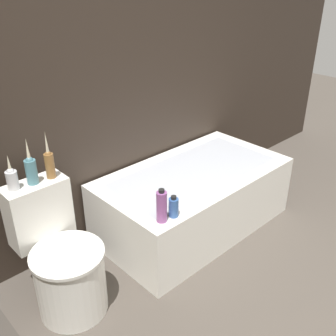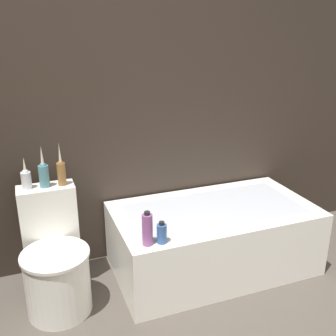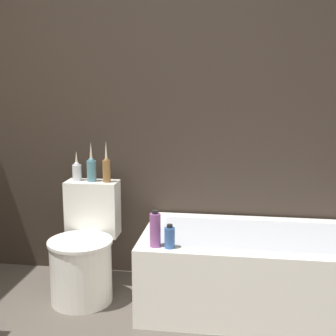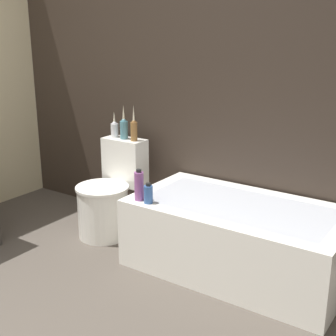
# 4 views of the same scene
# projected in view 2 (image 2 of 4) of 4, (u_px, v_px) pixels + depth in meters

# --- Properties ---
(wall_back_tiled) EXTENTS (6.40, 0.06, 2.60)m
(wall_back_tiled) POSITION_uv_depth(u_px,v_px,m) (87.00, 91.00, 2.67)
(wall_back_tiled) COLOR #332821
(wall_back_tiled) RESTS_ON ground_plane
(bathtub) EXTENTS (1.44, 0.79, 0.48)m
(bathtub) POSITION_uv_depth(u_px,v_px,m) (213.00, 237.00, 2.90)
(bathtub) COLOR white
(bathtub) RESTS_ON ground
(toilet) EXTENTS (0.42, 0.58, 0.74)m
(toilet) POSITION_uv_depth(u_px,v_px,m) (55.00, 263.00, 2.49)
(toilet) COLOR white
(toilet) RESTS_ON ground
(vase_gold) EXTENTS (0.06, 0.06, 0.21)m
(vase_gold) POSITION_uv_depth(u_px,v_px,m) (26.00, 178.00, 2.47)
(vase_gold) COLOR silver
(vase_gold) RESTS_ON toilet
(vase_silver) EXTENTS (0.06, 0.06, 0.27)m
(vase_silver) POSITION_uv_depth(u_px,v_px,m) (44.00, 173.00, 2.49)
(vase_silver) COLOR teal
(vase_silver) RESTS_ON toilet
(vase_bronze) EXTENTS (0.05, 0.05, 0.28)m
(vase_bronze) POSITION_uv_depth(u_px,v_px,m) (61.00, 171.00, 2.52)
(vase_bronze) COLOR olive
(vase_bronze) RESTS_ON toilet
(shampoo_bottle_tall) EXTENTS (0.06, 0.06, 0.22)m
(shampoo_bottle_tall) POSITION_uv_depth(u_px,v_px,m) (147.00, 229.00, 2.32)
(shampoo_bottle_tall) COLOR #8C4C8C
(shampoo_bottle_tall) RESTS_ON bathtub
(shampoo_bottle_short) EXTENTS (0.06, 0.06, 0.14)m
(shampoo_bottle_short) POSITION_uv_depth(u_px,v_px,m) (162.00, 233.00, 2.35)
(shampoo_bottle_short) COLOR #335999
(shampoo_bottle_short) RESTS_ON bathtub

